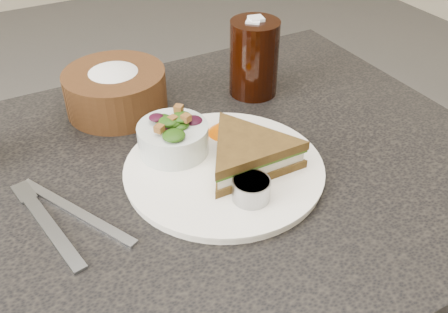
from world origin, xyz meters
TOP-DOWN VIEW (x-y plane):
  - dinner_plate at (0.07, -0.03)m, footprint 0.29×0.29m
  - sandwich at (0.10, -0.04)m, footprint 0.17×0.17m
  - salad_bowl at (0.02, 0.04)m, footprint 0.11×0.11m
  - dressing_ramekin at (0.06, -0.11)m, footprint 0.07×0.07m
  - orange_wedge at (0.11, 0.05)m, footprint 0.08×0.08m
  - fork at (-0.19, -0.02)m, footprint 0.05×0.18m
  - knife at (-0.15, -0.01)m, footprint 0.11×0.20m
  - bread_basket at (-0.01, 0.22)m, footprint 0.22×0.22m
  - cola_glass at (0.23, 0.16)m, footprint 0.10×0.10m

SIDE VIEW (x-z plane):
  - knife at x=-0.15m, z-range 0.75..0.75m
  - fork at x=-0.19m, z-range 0.75..0.75m
  - dinner_plate at x=0.07m, z-range 0.75..0.76m
  - orange_wedge at x=0.11m, z-range 0.76..0.79m
  - dressing_ramekin at x=0.06m, z-range 0.76..0.79m
  - sandwich at x=0.10m, z-range 0.76..0.81m
  - salad_bowl at x=0.02m, z-range 0.76..0.82m
  - bread_basket at x=-0.01m, z-range 0.75..0.85m
  - cola_glass at x=0.23m, z-range 0.75..0.90m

